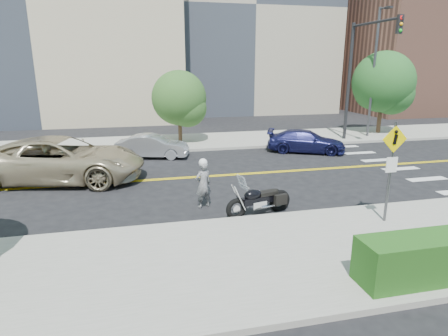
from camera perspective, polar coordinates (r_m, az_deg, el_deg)
ground_plane at (r=16.36m, az=-2.32°, el=-1.27°), size 120.00×120.00×0.00m
sidewalk_near at (r=9.58m, az=6.25°, el=-13.37°), size 60.00×5.00×0.15m
sidewalk_far at (r=23.55m, az=-5.72°, el=3.99°), size 60.00×5.00×0.15m
building_mid at (r=43.15m, az=1.89°, el=22.39°), size 18.00×14.00×20.00m
building_right at (r=45.71m, az=27.28°, el=15.34°), size 14.00×12.00×12.00m
lamp_post at (r=26.48m, az=21.80°, el=13.13°), size 0.16×0.16×8.00m
traffic_light at (r=24.19m, az=19.83°, el=14.45°), size 0.28×4.50×7.00m
pedestrian_sign at (r=11.83m, az=24.16°, el=0.76°), size 0.78×0.08×3.00m
motorcyclist at (r=12.59m, az=-3.17°, el=-2.33°), size 0.68×0.56×1.71m
motorcycle at (r=12.09m, az=5.44°, el=-3.92°), size 2.38×1.21×1.39m
suv at (r=16.83m, az=-23.48°, el=1.19°), size 7.14×4.36×1.85m
parked_car_silver at (r=19.92m, az=-10.83°, el=3.28°), size 3.90×2.18×1.22m
parked_car_blue at (r=21.33m, az=12.39°, el=4.01°), size 4.58×3.35×1.23m
tree_far_a at (r=22.79m, az=-6.85°, el=10.53°), size 3.25×3.25×4.44m
tree_far_b at (r=28.09m, az=23.11°, el=11.95°), size 4.09×4.09×5.66m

